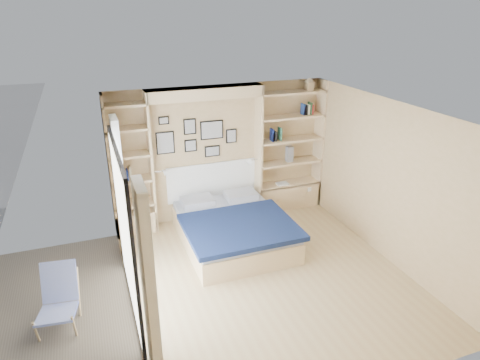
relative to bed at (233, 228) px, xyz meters
name	(u,v)px	position (x,y,z in m)	size (l,w,h in m)	color
ground	(267,276)	(0.15, -1.11, -0.28)	(4.50, 4.50, 0.00)	tan
room_shell	(211,178)	(-0.23, 0.41, 0.80)	(4.50, 4.50, 4.50)	tan
bed	(233,228)	(0.00, 0.00, 0.00)	(1.75, 2.21, 1.07)	beige
photo_gallery	(196,137)	(-0.30, 1.11, 1.33)	(1.48, 0.02, 0.82)	black
reading_lamps	(208,166)	(-0.15, 0.89, 0.82)	(1.92, 0.12, 0.15)	silver
shelf_decor	(284,124)	(1.35, 0.95, 1.44)	(3.51, 0.23, 2.03)	maroon
deck	(0,335)	(-3.45, -1.11, -0.28)	(3.20, 4.00, 0.05)	#726554
deck_chair	(58,298)	(-2.72, -1.12, 0.09)	(0.55, 0.81, 0.77)	tan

